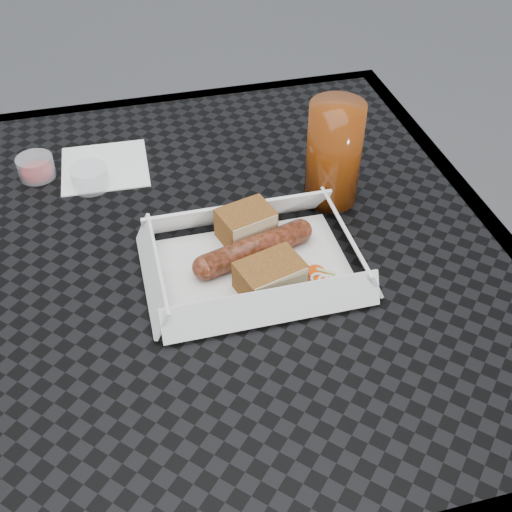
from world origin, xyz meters
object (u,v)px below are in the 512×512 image
(food_tray, at_px, (254,268))
(drink_glass, at_px, (334,154))
(patio_table, at_px, (192,295))
(bratwurst, at_px, (254,249))

(food_tray, distance_m, drink_glass, 0.19)
(patio_table, bearing_deg, drink_glass, 16.78)
(drink_glass, bearing_deg, bratwurst, -143.22)
(food_tray, bearing_deg, drink_glass, 40.01)
(food_tray, bearing_deg, patio_table, 144.71)
(food_tray, distance_m, bratwurst, 0.02)
(food_tray, bearing_deg, bratwurst, 75.87)
(bratwurst, bearing_deg, food_tray, -104.13)
(patio_table, relative_size, food_tray, 3.64)
(patio_table, height_order, bratwurst, bratwurst)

